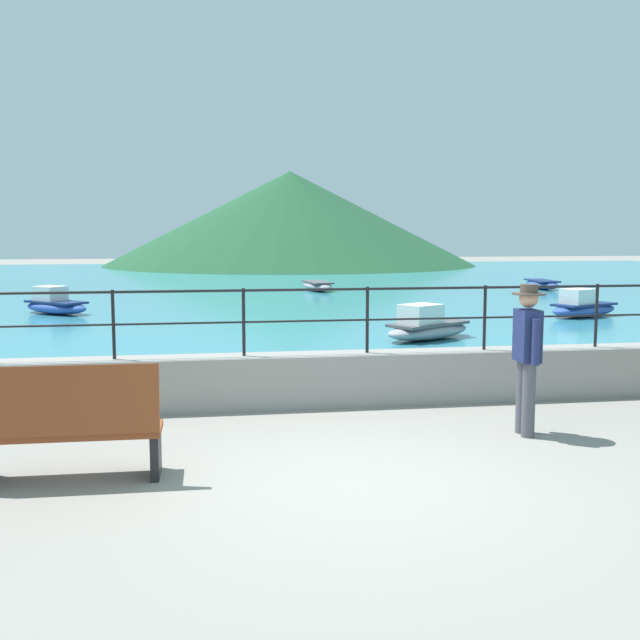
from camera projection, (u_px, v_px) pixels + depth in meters
name	position (u px, v px, depth m)	size (l,w,h in m)	color
ground_plane	(354.00, 481.00, 7.15)	(120.00, 120.00, 0.00)	gray
promenade_wall	(306.00, 380.00, 10.24)	(20.00, 0.56, 0.70)	gray
railing	(306.00, 308.00, 10.13)	(18.44, 0.04, 0.90)	black
lake_water	(232.00, 285.00, 32.48)	(64.00, 44.32, 0.06)	teal
hill_main	(290.00, 219.00, 51.76)	(25.33, 25.33, 6.39)	#1E4C2D
bench_main	(68.00, 424.00, 7.06)	(1.71, 0.58, 1.13)	brown
person_walking	(527.00, 351.00, 8.68)	(0.38, 0.57, 1.75)	#4C4C56
boat_1	(55.00, 304.00, 21.08)	(2.29, 2.23, 0.76)	#2D4C9E
boat_2	(317.00, 286.00, 29.22)	(1.23, 2.41, 0.36)	gray
boat_3	(542.00, 284.00, 30.08)	(0.97, 2.33, 0.36)	#2D4C9E
boat_5	(583.00, 307.00, 20.34)	(2.47, 1.76, 0.76)	#2D4C9E
boat_7	(427.00, 327.00, 16.08)	(2.43, 1.98, 0.76)	gray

